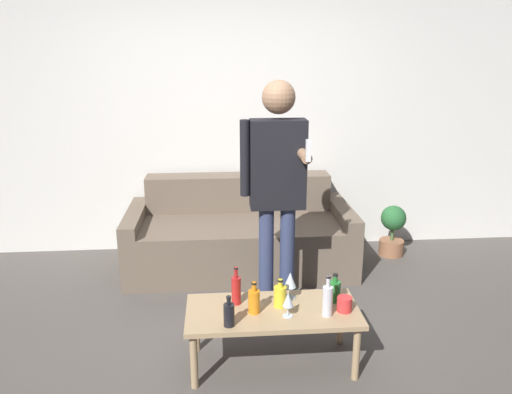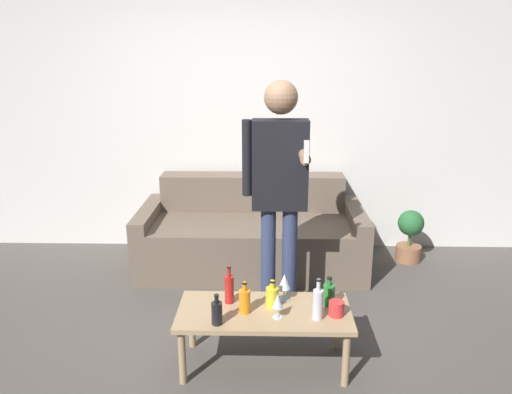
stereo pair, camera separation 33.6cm
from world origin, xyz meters
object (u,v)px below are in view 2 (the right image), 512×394
coffee_table (264,316)px  bottle_orange (230,288)px  couch (252,235)px  person_standing_front (279,180)px

coffee_table → bottle_orange: 0.27m
couch → person_standing_front: (0.22, -0.88, 0.74)m
coffee_table → person_standing_front: 0.95m
coffee_table → person_standing_front: person_standing_front is taller
couch → bottle_orange: size_ratio=8.06×
bottle_orange → person_standing_front: person_standing_front is taller
person_standing_front → couch: bearing=104.1°
bottle_orange → person_standing_front: bearing=60.5°
couch → bottle_orange: (-0.09, -1.43, 0.19)m
couch → coffee_table: 1.53m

